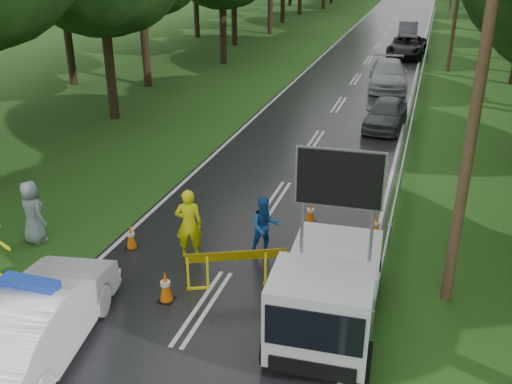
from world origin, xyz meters
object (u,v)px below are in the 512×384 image
at_px(work_truck, 327,291).
at_px(barrier, 236,260).
at_px(queue_car_third, 407,47).
at_px(queue_car_fourth, 408,31).
at_px(police_sedan, 36,321).
at_px(civilian, 265,227).
at_px(officer, 189,224).
at_px(queue_car_second, 388,75).
at_px(queue_car_first, 386,113).

xyz_separation_m(work_truck, barrier, (-2.31, 0.99, -0.24)).
height_order(queue_car_third, queue_car_fourth, queue_car_third).
bearing_deg(queue_car_fourth, police_sedan, -98.91).
distance_m(barrier, civilian, 1.73).
relative_size(civilian, queue_car_third, 0.31).
distance_m(work_truck, civilian, 3.45).
xyz_separation_m(civilian, queue_car_fourth, (1.31, 37.31, -0.09)).
relative_size(barrier, queue_car_fourth, 0.51).
bearing_deg(officer, barrier, 129.96).
relative_size(queue_car_second, queue_car_fourth, 1.18).
bearing_deg(work_truck, queue_car_fourth, 88.22).
xyz_separation_m(police_sedan, work_truck, (5.26, 2.40, 0.19)).
bearing_deg(queue_car_first, civilian, -94.62).
relative_size(civilian, queue_car_fourth, 0.37).
xyz_separation_m(police_sedan, queue_car_second, (4.45, 24.85, -0.06)).
distance_m(officer, queue_car_second, 20.69).
bearing_deg(queue_car_first, queue_car_fourth, 95.88).
xyz_separation_m(work_truck, queue_car_first, (-0.19, 14.82, -0.33)).
bearing_deg(civilian, queue_car_first, 49.96).
relative_size(police_sedan, officer, 2.62).
distance_m(queue_car_second, queue_car_third, 9.73).
distance_m(officer, queue_car_first, 13.37).
height_order(queue_car_first, queue_car_second, queue_car_second).
bearing_deg(queue_car_first, queue_car_second, 99.12).
xyz_separation_m(barrier, queue_car_second, (1.50, 21.46, -0.00)).
relative_size(barrier, queue_car_second, 0.43).
distance_m(civilian, queue_car_second, 19.78).
relative_size(work_truck, queue_car_second, 0.92).
distance_m(queue_car_first, queue_car_third, 17.35).
bearing_deg(police_sedan, queue_car_second, -110.03).
height_order(queue_car_second, queue_car_third, queue_car_second).
xyz_separation_m(queue_car_first, queue_car_fourth, (-0.62, 25.19, 0.05)).
xyz_separation_m(queue_car_first, queue_car_second, (-0.62, 7.63, 0.08)).
xyz_separation_m(officer, queue_car_first, (3.74, 12.83, -0.30)).
height_order(police_sedan, work_truck, work_truck).
xyz_separation_m(barrier, civilian, (0.19, 1.72, 0.06)).
bearing_deg(queue_car_first, queue_car_third, 95.15).
height_order(work_truck, barrier, work_truck).
xyz_separation_m(police_sedan, officer, (1.32, 4.40, 0.16)).
bearing_deg(queue_car_second, barrier, -99.89).
height_order(civilian, queue_car_third, civilian).
distance_m(queue_car_first, queue_car_fourth, 25.20).
distance_m(police_sedan, queue_car_second, 25.25).
bearing_deg(queue_car_first, officer, -101.81).
xyz_separation_m(work_truck, queue_car_fourth, (-0.82, 40.01, -0.27)).
bearing_deg(queue_car_fourth, barrier, -95.13).
relative_size(queue_car_first, queue_car_fourth, 0.89).
bearing_deg(queue_car_second, work_truck, -93.82).
bearing_deg(queue_car_second, civilian, -99.70).
height_order(barrier, queue_car_fourth, queue_car_fourth).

